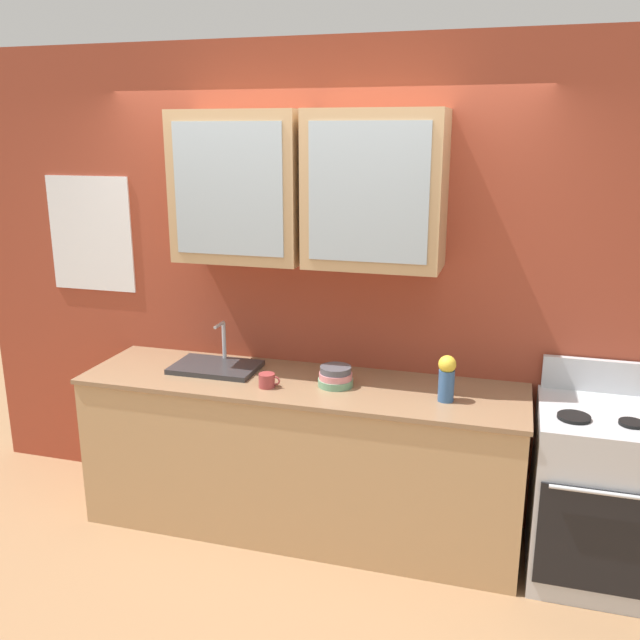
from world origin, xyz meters
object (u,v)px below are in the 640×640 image
stove_range (590,493)px  cup_near_sink (267,380)px  sink_faucet (216,366)px  vase (447,377)px  bowl_stack (336,377)px

stove_range → cup_near_sink: bearing=-175.6°
stove_range → sink_faucet: (-2.12, 0.06, 0.47)m
cup_near_sink → stove_range: bearing=4.4°
sink_faucet → cup_near_sink: bearing=-25.8°
stove_range → cup_near_sink: 1.79m
sink_faucet → vase: (1.36, -0.12, 0.11)m
sink_faucet → cup_near_sink: 0.44m
stove_range → bowl_stack: (-1.37, -0.01, 0.50)m
sink_faucet → vase: size_ratio=2.02×
bowl_stack → vase: size_ratio=0.79×
vase → cup_near_sink: (-0.96, -0.07, -0.09)m
bowl_stack → cup_near_sink: bearing=-160.3°
vase → cup_near_sink: bearing=-175.6°
cup_near_sink → sink_faucet: bearing=154.2°
vase → stove_range: bearing=4.4°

